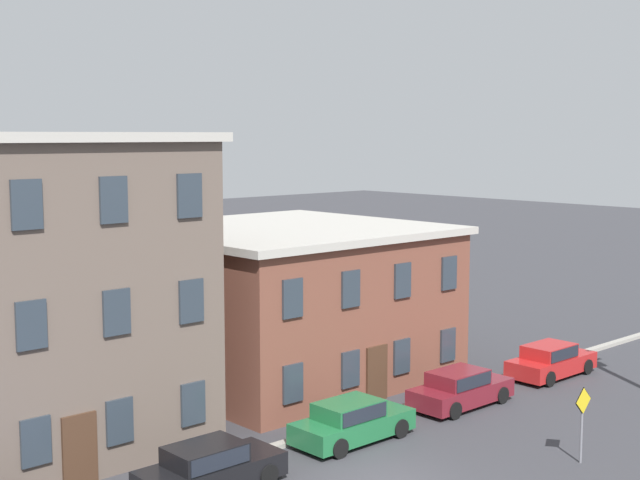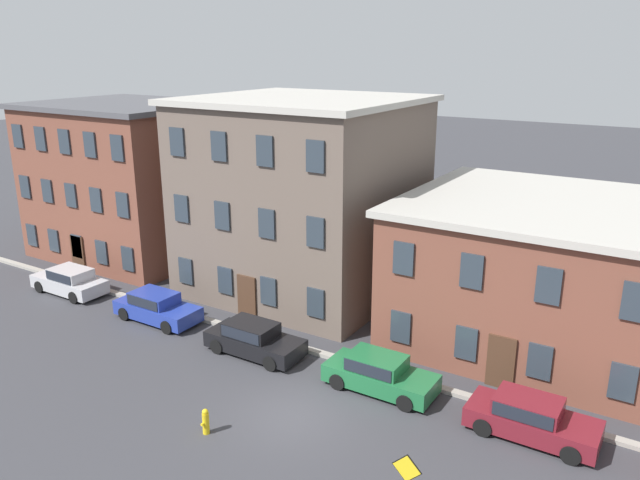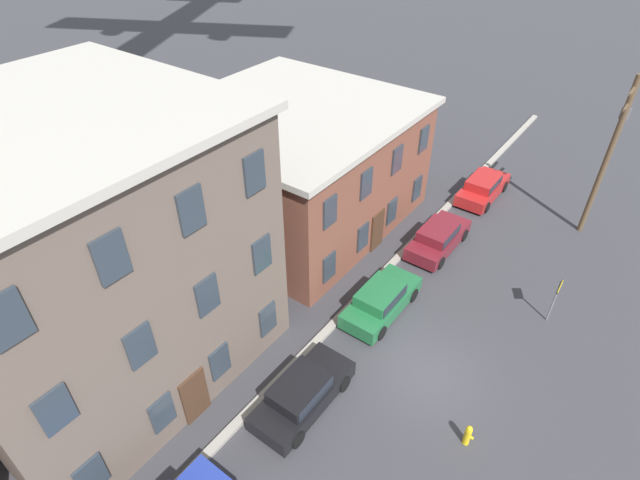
# 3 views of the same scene
# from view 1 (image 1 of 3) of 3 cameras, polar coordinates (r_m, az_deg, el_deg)

# --- Properties ---
(kerb_strip) EXTENTS (56.00, 0.36, 0.16)m
(kerb_strip) POSITION_cam_1_polar(r_m,az_deg,el_deg) (30.67, -2.11, -12.84)
(kerb_strip) COLOR #9E998E
(kerb_strip) RESTS_ON ground_plane
(apartment_midblock) EXTENTS (11.23, 10.80, 10.44)m
(apartment_midblock) POSITION_cam_1_polar(r_m,az_deg,el_deg) (31.47, -19.72, -3.03)
(apartment_midblock) COLOR #66564C
(apartment_midblock) RESTS_ON ground_plane
(apartment_far) EXTENTS (12.01, 11.64, 6.46)m
(apartment_far) POSITION_cam_1_polar(r_m,az_deg,el_deg) (38.70, -2.34, -3.85)
(apartment_far) COLOR brown
(apartment_far) RESTS_ON ground_plane
(car_black) EXTENTS (4.40, 1.92, 1.43)m
(car_black) POSITION_cam_1_polar(r_m,az_deg,el_deg) (26.98, -7.12, -14.17)
(car_black) COLOR black
(car_black) RESTS_ON ground_plane
(car_green) EXTENTS (4.40, 1.92, 1.43)m
(car_green) POSITION_cam_1_polar(r_m,az_deg,el_deg) (30.78, 2.02, -11.45)
(car_green) COLOR #1E6638
(car_green) RESTS_ON ground_plane
(car_maroon) EXTENTS (4.40, 1.92, 1.43)m
(car_maroon) POSITION_cam_1_polar(r_m,az_deg,el_deg) (34.93, 8.94, -9.31)
(car_maroon) COLOR maroon
(car_maroon) RESTS_ON ground_plane
(car_red) EXTENTS (4.40, 1.92, 1.43)m
(car_red) POSITION_cam_1_polar(r_m,az_deg,el_deg) (39.88, 14.54, -7.42)
(car_red) COLOR #B21E1E
(car_red) RESTS_ON ground_plane
(caution_sign) EXTENTS (0.89, 0.08, 2.48)m
(caution_sign) POSITION_cam_1_polar(r_m,az_deg,el_deg) (29.77, 16.45, -10.56)
(caution_sign) COLOR slate
(caution_sign) RESTS_ON ground_plane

